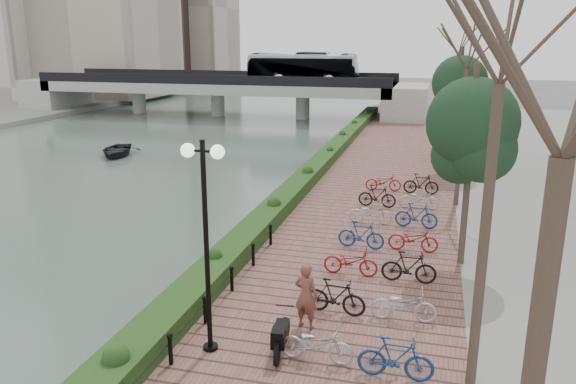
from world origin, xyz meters
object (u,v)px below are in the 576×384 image
(motorcycle, at_px, (281,334))
(boat, at_px, (117,150))
(pedestrian, at_px, (306,296))
(lamppost, at_px, (205,203))

(motorcycle, xyz_separation_m, boat, (-17.65, 21.75, -0.55))
(boat, bearing_deg, pedestrian, -65.35)
(pedestrian, distance_m, boat, 27.25)
(motorcycle, height_order, pedestrian, pedestrian)
(lamppost, bearing_deg, pedestrian, 39.30)
(pedestrian, height_order, boat, pedestrian)
(lamppost, relative_size, motorcycle, 3.47)
(motorcycle, xyz_separation_m, pedestrian, (0.31, 1.28, 0.43))
(lamppost, height_order, motorcycle, lamppost)
(motorcycle, distance_m, pedestrian, 1.38)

